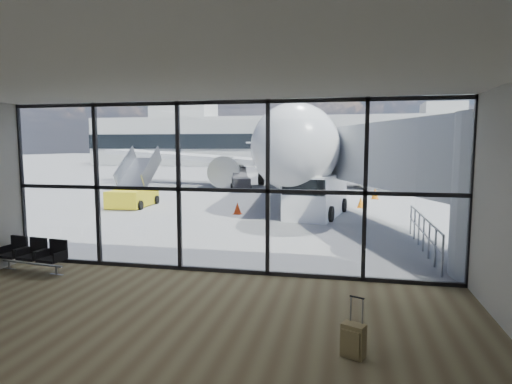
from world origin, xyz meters
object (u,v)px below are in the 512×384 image
(belt_loader, at_px, (241,183))
(mobile_stairs, at_px, (134,195))
(seating_row, at_px, (35,253))
(suitcase, at_px, (353,340))
(airliner, at_px, (297,147))
(service_van, at_px, (316,194))

(belt_loader, height_order, mobile_stairs, mobile_stairs)
(seating_row, bearing_deg, mobile_stairs, 112.93)
(seating_row, bearing_deg, suitcase, -13.45)
(airliner, xyz_separation_m, service_van, (2.73, -16.76, -2.17))
(airliner, relative_size, service_van, 8.28)
(service_van, relative_size, mobile_stairs, 1.29)
(belt_loader, bearing_deg, airliner, 41.77)
(suitcase, relative_size, service_van, 0.20)
(suitcase, bearing_deg, belt_loader, 131.77)
(airliner, relative_size, mobile_stairs, 10.68)
(seating_row, height_order, belt_loader, belt_loader)
(service_van, xyz_separation_m, belt_loader, (-6.32, 10.72, -0.48))
(airliner, height_order, mobile_stairs, airliner)
(seating_row, height_order, service_van, service_van)
(suitcase, height_order, service_van, service_van)
(seating_row, xyz_separation_m, mobile_stairs, (-3.32, 11.83, 0.14))
(airliner, distance_m, belt_loader, 7.51)
(airliner, bearing_deg, suitcase, -87.95)
(airliner, distance_m, service_van, 17.12)
(belt_loader, relative_size, mobile_stairs, 0.99)
(service_van, height_order, mobile_stairs, mobile_stairs)
(mobile_stairs, bearing_deg, seating_row, -77.35)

